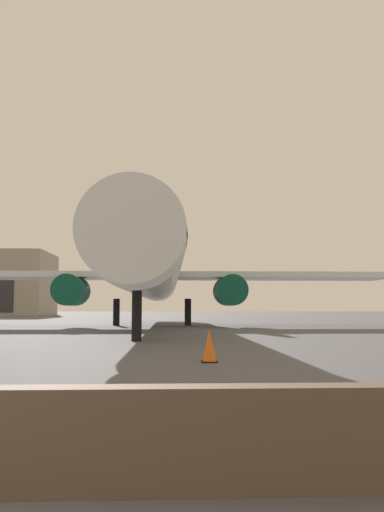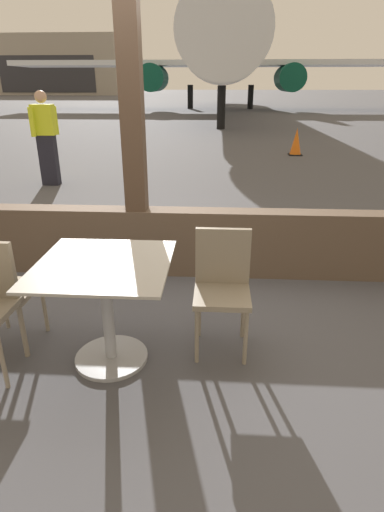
{
  "view_description": "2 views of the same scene",
  "coord_description": "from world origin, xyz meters",
  "px_view_note": "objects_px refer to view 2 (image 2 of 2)",
  "views": [
    {
      "loc": [
        2.1,
        -3.46,
        1.21
      ],
      "look_at": [
        2.7,
        10.53,
        2.62
      ],
      "focal_mm": 35.73,
      "sensor_mm": 36.0,
      "label": 1
    },
    {
      "loc": [
        0.79,
        -3.92,
        1.84
      ],
      "look_at": [
        0.61,
        -0.93,
        0.58
      ],
      "focal_mm": 28.6,
      "sensor_mm": 36.0,
      "label": 2
    }
  ],
  "objects_px": {
    "dining_table": "(107,301)",
    "cafe_chair_aisle_left": "(222,280)",
    "airplane": "(221,58)",
    "ground_crew_worker": "(46,138)",
    "traffic_cone": "(296,142)",
    "distant_hangar": "(59,66)"
  },
  "relations": [
    {
      "from": "ground_crew_worker",
      "to": "traffic_cone",
      "type": "bearing_deg",
      "value": 36.15
    },
    {
      "from": "airplane",
      "to": "ground_crew_worker",
      "type": "xyz_separation_m",
      "value": [
        -3.38,
        -24.37,
        -2.64
      ]
    },
    {
      "from": "dining_table",
      "to": "cafe_chair_aisle_left",
      "type": "relative_size",
      "value": 0.98
    },
    {
      "from": "traffic_cone",
      "to": "dining_table",
      "type": "bearing_deg",
      "value": -107.16
    },
    {
      "from": "dining_table",
      "to": "airplane",
      "type": "bearing_deg",
      "value": 88.38
    },
    {
      "from": "cafe_chair_aisle_left",
      "to": "airplane",
      "type": "bearing_deg",
      "value": 89.89
    },
    {
      "from": "airplane",
      "to": "dining_table",
      "type": "bearing_deg",
      "value": -91.62
    },
    {
      "from": "dining_table",
      "to": "traffic_cone",
      "type": "relative_size",
      "value": 1.19
    },
    {
      "from": "traffic_cone",
      "to": "distant_hangar",
      "type": "relative_size",
      "value": 0.03
    },
    {
      "from": "ground_crew_worker",
      "to": "cafe_chair_aisle_left",
      "type": "bearing_deg",
      "value": -57.29
    },
    {
      "from": "cafe_chair_aisle_left",
      "to": "traffic_cone",
      "type": "xyz_separation_m",
      "value": [
        2.12,
        9.16,
        -0.18
      ]
    },
    {
      "from": "dining_table",
      "to": "ground_crew_worker",
      "type": "xyz_separation_m",
      "value": [
        -2.54,
        5.44,
        0.43
      ]
    },
    {
      "from": "cafe_chair_aisle_left",
      "to": "ground_crew_worker",
      "type": "height_order",
      "value": "ground_crew_worker"
    },
    {
      "from": "ground_crew_worker",
      "to": "traffic_cone",
      "type": "height_order",
      "value": "ground_crew_worker"
    },
    {
      "from": "dining_table",
      "to": "distant_hangar",
      "type": "relative_size",
      "value": 0.04
    },
    {
      "from": "ground_crew_worker",
      "to": "traffic_cone",
      "type": "distance_m",
      "value": 6.77
    },
    {
      "from": "airplane",
      "to": "cafe_chair_aisle_left",
      "type": "bearing_deg",
      "value": -90.11
    },
    {
      "from": "airplane",
      "to": "ground_crew_worker",
      "type": "distance_m",
      "value": 24.75
    },
    {
      "from": "cafe_chair_aisle_left",
      "to": "ground_crew_worker",
      "type": "xyz_separation_m",
      "value": [
        -3.33,
        5.18,
        0.37
      ]
    },
    {
      "from": "cafe_chair_aisle_left",
      "to": "traffic_cone",
      "type": "distance_m",
      "value": 9.41
    },
    {
      "from": "cafe_chair_aisle_left",
      "to": "ground_crew_worker",
      "type": "distance_m",
      "value": 6.17
    },
    {
      "from": "cafe_chair_aisle_left",
      "to": "airplane",
      "type": "relative_size",
      "value": 0.03
    }
  ]
}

